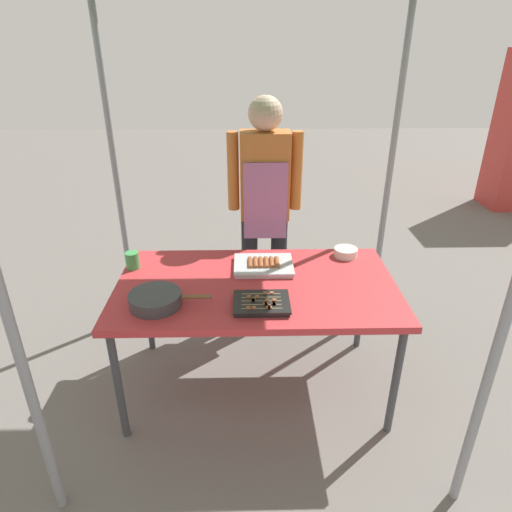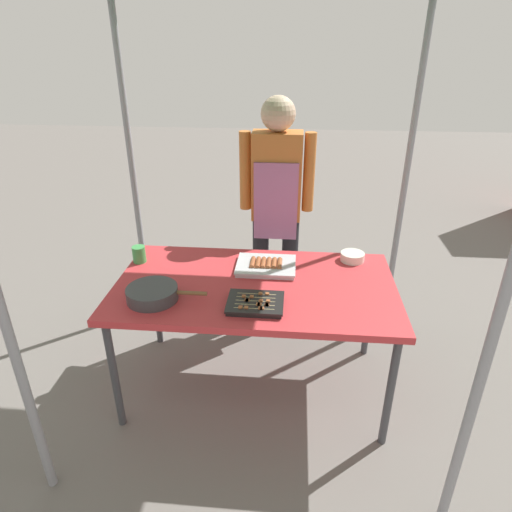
# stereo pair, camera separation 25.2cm
# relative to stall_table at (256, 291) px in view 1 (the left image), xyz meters

# --- Properties ---
(ground_plane) EXTENTS (18.00, 18.00, 0.00)m
(ground_plane) POSITION_rel_stall_table_xyz_m (0.00, 0.00, -0.70)
(ground_plane) COLOR #66605B
(stall_table) EXTENTS (1.60, 0.90, 0.75)m
(stall_table) POSITION_rel_stall_table_xyz_m (0.00, 0.00, 0.00)
(stall_table) COLOR #C63338
(stall_table) RESTS_ON ground
(tray_grilled_sausages) EXTENTS (0.36, 0.28, 0.05)m
(tray_grilled_sausages) POSITION_rel_stall_table_xyz_m (0.05, 0.19, 0.07)
(tray_grilled_sausages) COLOR silver
(tray_grilled_sausages) RESTS_ON stall_table
(tray_meat_skewers) EXTENTS (0.29, 0.23, 0.04)m
(tray_meat_skewers) POSITION_rel_stall_table_xyz_m (0.02, -0.24, 0.07)
(tray_meat_skewers) COLOR black
(tray_meat_skewers) RESTS_ON stall_table
(cooking_wok) EXTENTS (0.43, 0.27, 0.07)m
(cooking_wok) POSITION_rel_stall_table_xyz_m (-0.53, -0.22, 0.09)
(cooking_wok) COLOR #38383A
(cooking_wok) RESTS_ON stall_table
(condiment_bowl) EXTENTS (0.15, 0.15, 0.05)m
(condiment_bowl) POSITION_rel_stall_table_xyz_m (0.58, 0.34, 0.08)
(condiment_bowl) COLOR silver
(condiment_bowl) RESTS_ON stall_table
(drink_cup_near_edge) EXTENTS (0.08, 0.08, 0.10)m
(drink_cup_near_edge) POSITION_rel_stall_table_xyz_m (-0.75, 0.21, 0.10)
(drink_cup_near_edge) COLOR #3F994C
(drink_cup_near_edge) RESTS_ON stall_table
(vendor_woman) EXTENTS (0.52, 0.24, 1.69)m
(vendor_woman) POSITION_rel_stall_table_xyz_m (0.08, 0.79, 0.31)
(vendor_woman) COLOR black
(vendor_woman) RESTS_ON ground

